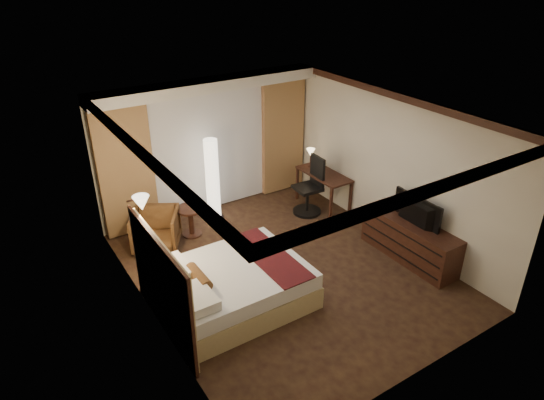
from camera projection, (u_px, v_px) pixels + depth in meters
floor at (285, 270)px, 8.14m from camera, size 4.50×5.50×0.01m
ceiling at (287, 114)px, 6.90m from camera, size 4.50×5.50×0.01m
back_wall at (208, 145)px, 9.57m from camera, size 4.50×0.02×2.70m
left_wall at (146, 240)px, 6.43m from camera, size 0.02×5.50×2.70m
right_wall at (390, 167)px, 8.60m from camera, size 0.02×5.50×2.70m
crown_molding at (287, 118)px, 6.93m from camera, size 4.50×5.50×0.12m
soffit at (209, 85)px, 8.81m from camera, size 4.50×0.50×0.20m
curtain_sheer at (210, 151)px, 9.56m from camera, size 2.48×0.04×2.45m
curtain_left_drape at (126, 171)px, 8.69m from camera, size 1.00×0.14×2.45m
curtain_right_drape at (283, 136)px, 10.33m from camera, size 1.00×0.14×2.45m
wall_sconce at (141, 203)px, 6.80m from camera, size 0.24×0.24×0.24m
bed at (233, 286)px, 7.24m from camera, size 2.13×1.66×0.62m
headboard at (162, 286)px, 6.52m from camera, size 0.12×1.96×1.50m
armchair at (156, 228)px, 8.57m from camera, size 1.04×1.02×0.80m
side_table at (191, 221)px, 9.03m from camera, size 0.51×0.51×0.57m
floor_lamp at (212, 180)px, 9.33m from camera, size 0.35×0.35×1.68m
desk at (323, 190)px, 10.00m from camera, size 0.55×1.23×0.75m
desk_lamp at (310, 158)px, 10.10m from camera, size 0.18×0.18×0.34m
office_chair at (308, 186)px, 9.65m from camera, size 0.61×0.61×1.20m
dresser at (410, 240)px, 8.30m from camera, size 0.50×1.82×0.71m
television at (413, 208)px, 7.99m from camera, size 0.59×1.00×0.13m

